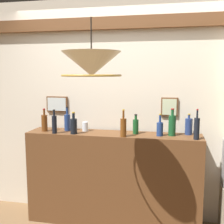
# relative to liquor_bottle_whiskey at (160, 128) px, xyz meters

# --- Properties ---
(panelled_rear_partition) EXTENTS (3.42, 0.15, 2.61)m
(panelled_rear_partition) POSITION_rel_liquor_bottle_whiskey_xyz_m (-0.52, 0.28, 0.22)
(panelled_rear_partition) COLOR beige
(panelled_rear_partition) RESTS_ON ground
(bar_shelf_unit) EXTENTS (1.97, 0.37, 1.07)m
(bar_shelf_unit) POSITION_rel_liquor_bottle_whiskey_xyz_m (-0.52, 0.02, -0.62)
(bar_shelf_unit) COLOR brown
(bar_shelf_unit) RESTS_ON ground
(liquor_bottle_whiskey) EXTENTS (0.07, 0.07, 0.24)m
(liquor_bottle_whiskey) POSITION_rel_liquor_bottle_whiskey_xyz_m (0.00, 0.00, 0.00)
(liquor_bottle_whiskey) COLOR navy
(liquor_bottle_whiskey) RESTS_ON bar_shelf_unit
(liquor_bottle_gin) EXTENTS (0.06, 0.06, 0.27)m
(liquor_bottle_gin) POSITION_rel_liquor_bottle_whiskey_xyz_m (-1.17, -0.11, 0.03)
(liquor_bottle_gin) COLOR black
(liquor_bottle_gin) RESTS_ON bar_shelf_unit
(liquor_bottle_sherry) EXTENTS (0.07, 0.07, 0.28)m
(liquor_bottle_sherry) POSITION_rel_liquor_bottle_whiskey_xyz_m (-1.08, 0.06, 0.02)
(liquor_bottle_sherry) COLOR navy
(liquor_bottle_sherry) RESTS_ON bar_shelf_unit
(liquor_bottle_mezcal) EXTENTS (0.08, 0.08, 0.25)m
(liquor_bottle_mezcal) POSITION_rel_liquor_bottle_whiskey_xyz_m (-0.95, -0.09, 0.01)
(liquor_bottle_mezcal) COLOR black
(liquor_bottle_mezcal) RESTS_ON bar_shelf_unit
(liquor_bottle_vodka) EXTENTS (0.08, 0.08, 0.30)m
(liquor_bottle_vodka) POSITION_rel_liquor_bottle_whiskey_xyz_m (0.13, 0.04, 0.04)
(liquor_bottle_vodka) COLOR #174D27
(liquor_bottle_vodka) RESTS_ON bar_shelf_unit
(liquor_bottle_tequila) EXTENTS (0.06, 0.06, 0.32)m
(liquor_bottle_tequila) POSITION_rel_liquor_bottle_whiskey_xyz_m (0.37, -0.09, 0.04)
(liquor_bottle_tequila) COLOR black
(liquor_bottle_tequila) RESTS_ON bar_shelf_unit
(liquor_bottle_port) EXTENTS (0.07, 0.07, 0.30)m
(liquor_bottle_port) POSITION_rel_liquor_bottle_whiskey_xyz_m (-0.38, -0.12, 0.03)
(liquor_bottle_port) COLOR brown
(liquor_bottle_port) RESTS_ON bar_shelf_unit
(liquor_bottle_amaro) EXTENTS (0.06, 0.06, 0.22)m
(liquor_bottle_amaro) POSITION_rel_liquor_bottle_whiskey_xyz_m (-0.27, 0.06, 0.01)
(liquor_bottle_amaro) COLOR #174E23
(liquor_bottle_amaro) RESTS_ON bar_shelf_unit
(liquor_bottle_rye) EXTENTS (0.08, 0.08, 0.23)m
(liquor_bottle_rye) POSITION_rel_liquor_bottle_whiskey_xyz_m (0.31, 0.13, 0.01)
(liquor_bottle_rye) COLOR navy
(liquor_bottle_rye) RESTS_ON bar_shelf_unit
(liquor_bottle_scotch) EXTENTS (0.07, 0.07, 0.27)m
(liquor_bottle_scotch) POSITION_rel_liquor_bottle_whiskey_xyz_m (-1.33, -0.02, 0.02)
(liquor_bottle_scotch) COLOR brown
(liquor_bottle_scotch) RESTS_ON bar_shelf_unit
(glass_tumbler_rocks) EXTENTS (0.07, 0.07, 0.11)m
(glass_tumbler_rocks) POSITION_rel_liquor_bottle_whiskey_xyz_m (-0.87, 0.08, -0.03)
(glass_tumbler_rocks) COLOR silver
(glass_tumbler_rocks) RESTS_ON bar_shelf_unit
(pendant_lamp) EXTENTS (0.49, 0.49, 0.47)m
(pendant_lamp) POSITION_rel_liquor_bottle_whiskey_xyz_m (-0.53, -0.81, 0.66)
(pendant_lamp) COLOR #EFE5C6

